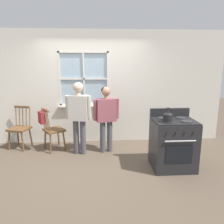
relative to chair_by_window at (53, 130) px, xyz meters
name	(u,v)px	position (x,y,z in m)	size (l,w,h in m)	color
ground_plane	(93,166)	(0.89, -0.88, -0.46)	(16.00, 16.00, 0.00)	brown
wall_back	(93,88)	(0.91, 0.52, 0.88)	(6.40, 0.16, 2.70)	silver
chair_by_window	(53,130)	(0.00, 0.00, 0.00)	(0.56, 0.57, 0.96)	brown
chair_near_wall	(20,129)	(-0.79, 0.17, 0.00)	(0.52, 0.50, 0.96)	brown
person_elderly_left	(79,112)	(0.61, -0.26, 0.48)	(0.56, 0.29, 1.55)	#4C4C51
person_teen_center	(106,113)	(1.19, -0.19, 0.42)	(0.58, 0.31, 1.45)	#4C4C51
stove	(173,143)	(2.40, -1.03, 0.02)	(0.76, 0.68, 1.08)	#232326
kettle	(168,117)	(2.22, -1.16, 0.57)	(0.21, 0.17, 0.25)	black
potted_plant	(83,102)	(0.66, 0.43, 0.56)	(0.15, 0.15, 0.34)	beige
handbag	(42,117)	(-0.20, -0.12, 0.34)	(0.25, 0.24, 0.31)	maroon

